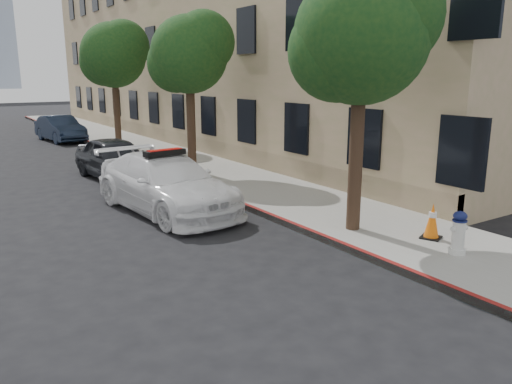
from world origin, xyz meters
The scene contains 12 objects.
ground centered at (0.00, 0.00, 0.00)m, with size 120.00×120.00×0.00m, color black.
sidewalk centered at (3.60, 10.00, 0.07)m, with size 3.20×50.00×0.15m, color gray.
curb_strip centered at (2.06, 10.00, 0.07)m, with size 0.12×50.00×0.15m, color maroon.
building centered at (9.20, 15.00, 5.00)m, with size 8.00×36.00×10.00m, color tan.
tree_near centered at (2.93, -2.01, 4.27)m, with size 2.92×2.82×5.62m.
tree_mid centered at (2.93, 5.99, 4.16)m, with size 2.77×2.64×5.43m.
tree_far centered at (2.93, 13.99, 4.39)m, with size 3.10×3.00×5.81m.
police_car centered at (0.26, 2.14, 0.74)m, with size 2.58×5.28×1.63m.
parked_car_mid centered at (0.47, 6.91, 0.71)m, with size 1.67×4.15×1.41m, color black.
parked_car_far centered at (1.15, 18.23, 0.68)m, with size 1.44×4.12×1.36m, color #141E32.
fire_hydrant centered at (3.45, -4.26, 0.56)m, with size 0.36×0.32×0.84m.
traffic_cone centered at (3.80, -3.39, 0.52)m, with size 0.51×0.51×0.75m.
Camera 1 is at (-4.71, -9.68, 3.49)m, focal length 35.00 mm.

